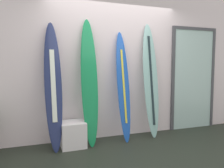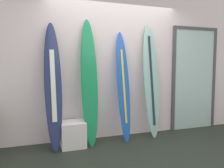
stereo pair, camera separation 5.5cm
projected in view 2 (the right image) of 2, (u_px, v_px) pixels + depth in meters
name	position (u px, v px, depth m)	size (l,w,h in m)	color
ground	(142.00, 163.00, 3.13)	(8.00, 8.00, 0.04)	#242A21
wall_back	(113.00, 63.00, 4.23)	(7.20, 0.20, 2.80)	silver
surfboard_navy	(53.00, 85.00, 3.53)	(0.29, 0.50, 2.07)	navy
surfboard_emerald	(89.00, 81.00, 3.76)	(0.31, 0.47, 2.17)	#16844A
surfboard_cobalt	(123.00, 86.00, 3.97)	(0.23, 0.45, 1.98)	blue
surfboard_seafoam	(151.00, 81.00, 4.19)	(0.30, 0.38, 2.16)	#8EBDB8
display_block_left	(73.00, 134.00, 3.70)	(0.40, 0.40, 0.42)	white
glass_door	(194.00, 77.00, 4.72)	(1.09, 0.06, 2.16)	silver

